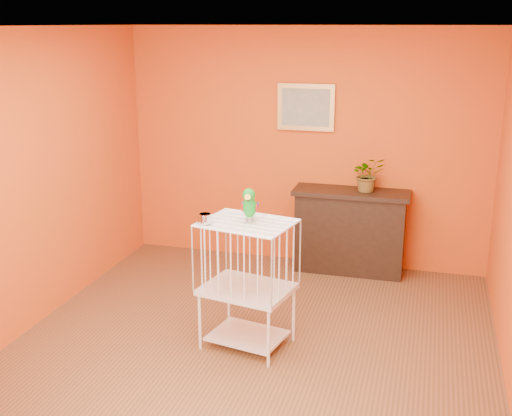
% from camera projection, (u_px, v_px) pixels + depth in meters
% --- Properties ---
extents(ground, '(4.50, 4.50, 0.00)m').
position_uv_depth(ground, '(249.00, 352.00, 5.31)').
color(ground, brown).
rests_on(ground, ground).
extents(room_shell, '(4.50, 4.50, 4.50)m').
position_uv_depth(room_shell, '(248.00, 165.00, 4.86)').
color(room_shell, '#D24213').
rests_on(room_shell, ground).
extents(console_cabinet, '(1.23, 0.44, 0.91)m').
position_uv_depth(console_cabinet, '(350.00, 231.00, 6.92)').
color(console_cabinet, black).
rests_on(console_cabinet, ground).
extents(potted_plant, '(0.45, 0.47, 0.29)m').
position_uv_depth(potted_plant, '(367.00, 179.00, 6.67)').
color(potted_plant, '#26722D').
rests_on(potted_plant, console_cabinet).
extents(framed_picture, '(0.62, 0.04, 0.50)m').
position_uv_depth(framed_picture, '(306.00, 107.00, 6.87)').
color(framed_picture, '#C28E45').
rests_on(framed_picture, room_shell).
extents(birdcage, '(0.80, 0.67, 1.09)m').
position_uv_depth(birdcage, '(247.00, 283.00, 5.27)').
color(birdcage, white).
rests_on(birdcage, ground).
extents(feed_cup, '(0.11, 0.11, 0.08)m').
position_uv_depth(feed_cup, '(205.00, 218.00, 5.08)').
color(feed_cup, silver).
rests_on(feed_cup, birdcage).
extents(parrot, '(0.14, 0.26, 0.29)m').
position_uv_depth(parrot, '(250.00, 205.00, 5.10)').
color(parrot, '#59544C').
rests_on(parrot, birdcage).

